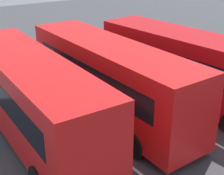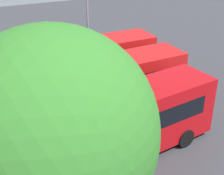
# 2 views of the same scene
# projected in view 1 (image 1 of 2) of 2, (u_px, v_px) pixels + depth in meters

# --- Properties ---
(ground_plane) EXTENTS (62.80, 62.80, 0.00)m
(ground_plane) POSITION_uv_depth(u_px,v_px,m) (117.00, 118.00, 15.12)
(ground_plane) COLOR #38383D
(bus_far_left) EXTENTS (10.24, 3.84, 3.39)m
(bus_far_left) POSITION_uv_depth(u_px,v_px,m) (189.00, 66.00, 15.97)
(bus_far_left) COLOR #B70C11
(bus_far_left) RESTS_ON ground
(bus_center_left) EXTENTS (10.12, 2.96, 3.39)m
(bus_center_left) POSITION_uv_depth(u_px,v_px,m) (109.00, 77.00, 14.67)
(bus_center_left) COLOR red
(bus_center_left) RESTS_ON ground
(bus_center_right) EXTENTS (10.06, 2.70, 3.39)m
(bus_center_right) POSITION_uv_depth(u_px,v_px,m) (31.00, 96.00, 12.89)
(bus_center_right) COLOR red
(bus_center_right) RESTS_ON ground
(pedestrian) EXTENTS (0.43, 0.43, 1.71)m
(pedestrian) POSITION_uv_depth(u_px,v_px,m) (45.00, 58.00, 19.66)
(pedestrian) COLOR #232833
(pedestrian) RESTS_ON ground
(lane_stripe_outer_left) EXTENTS (12.09, 1.14, 0.01)m
(lane_stripe_outer_left) POSITION_uv_depth(u_px,v_px,m) (149.00, 108.00, 16.01)
(lane_stripe_outer_left) COLOR silver
(lane_stripe_outer_left) RESTS_ON ground
(lane_stripe_inner_left) EXTENTS (12.09, 1.14, 0.01)m
(lane_stripe_inner_left) POSITION_uv_depth(u_px,v_px,m) (82.00, 129.00, 14.24)
(lane_stripe_inner_left) COLOR silver
(lane_stripe_inner_left) RESTS_ON ground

